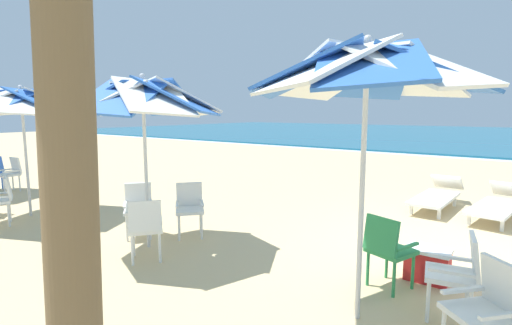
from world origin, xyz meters
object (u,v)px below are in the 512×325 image
object	(u,v)px
plastic_chair_0	(488,307)
beach_umbrella_2	(22,103)
beach_umbrella_0	(367,73)
plastic_chair_5	(145,226)
plastic_chair_3	(190,206)
beach_umbrella_1	(143,99)
plastic_chair_7	(1,198)
cooler_box	(427,264)
sun_lounger_2	(437,195)
plastic_chair_2	(458,271)
plastic_chair_1	(388,247)
plastic_chair_4	(138,206)
plastic_chair_8	(69,184)
plastic_chair_9	(11,172)
sun_lounger_1	(498,204)

from	to	relation	value
plastic_chair_0	beach_umbrella_2	bearing A→B (deg)	-178.71
beach_umbrella_0	plastic_chair_5	size ratio (longest dim) A/B	3.13
plastic_chair_3	beach_umbrella_1	bearing A→B (deg)	-99.22
plastic_chair_7	cooler_box	distance (m)	7.00
sun_lounger_2	plastic_chair_3	bearing A→B (deg)	-124.27
plastic_chair_2	cooler_box	size ratio (longest dim) A/B	1.73
plastic_chair_3	sun_lounger_2	distance (m)	5.21
plastic_chair_1	plastic_chair_7	world-z (taller)	same
plastic_chair_4	cooler_box	xyz separation A→B (m)	(4.20, 1.02, -0.30)
beach_umbrella_2	plastic_chair_5	bearing A→B (deg)	-1.21
plastic_chair_3	plastic_chair_8	size ratio (longest dim) A/B	1.00
plastic_chair_7	plastic_chair_9	bearing A→B (deg)	156.54
plastic_chair_2	beach_umbrella_2	xyz separation A→B (m)	(-7.30, -0.79, 1.69)
beach_umbrella_0	sun_lounger_2	distance (m)	5.50
beach_umbrella_1	plastic_chair_8	xyz separation A→B (m)	(-3.33, 0.54, -1.70)
plastic_chair_3	plastic_chair_4	world-z (taller)	same
plastic_chair_8	plastic_chair_0	bearing A→B (deg)	-4.92
beach_umbrella_0	cooler_box	world-z (taller)	beach_umbrella_0
beach_umbrella_1	sun_lounger_1	bearing A→B (deg)	49.73
plastic_chair_2	sun_lounger_2	xyz separation A→B (m)	(-1.01, 4.54, -0.22)
beach_umbrella_1	plastic_chair_4	size ratio (longest dim) A/B	2.96
plastic_chair_5	plastic_chair_8	size ratio (longest dim) A/B	1.00
sun_lounger_2	plastic_chair_4	bearing A→B (deg)	-126.87
plastic_chair_8	sun_lounger_1	bearing A→B (deg)	30.17
plastic_chair_4	sun_lounger_1	size ratio (longest dim) A/B	0.39
plastic_chair_1	plastic_chair_7	xyz separation A→B (m)	(-6.33, -1.60, 0.00)
beach_umbrella_2	beach_umbrella_0	bearing A→B (deg)	2.21
beach_umbrella_1	beach_umbrella_2	size ratio (longest dim) A/B	1.02
plastic_chair_5	plastic_chair_1	bearing A→B (deg)	21.09
plastic_chair_0	sun_lounger_2	size ratio (longest dim) A/B	0.40
sun_lounger_1	cooler_box	size ratio (longest dim) A/B	4.43
plastic_chair_0	plastic_chair_1	xyz separation A→B (m)	(-1.05, 0.87, 0.00)
sun_lounger_2	plastic_chair_7	bearing A→B (deg)	-135.85
plastic_chair_3	sun_lounger_1	xyz separation A→B (m)	(4.02, 4.15, -0.22)
plastic_chair_3	sun_lounger_2	world-z (taller)	plastic_chair_3
beach_umbrella_1	cooler_box	xyz separation A→B (m)	(3.65, 1.26, -2.00)
plastic_chair_3	plastic_chair_9	distance (m)	6.18
plastic_chair_5	plastic_chair_3	bearing A→B (deg)	105.30
plastic_chair_4	plastic_chair_5	distance (m)	1.15
plastic_chair_2	plastic_chair_7	world-z (taller)	same
plastic_chair_5	plastic_chair_9	xyz separation A→B (m)	(-6.47, 0.83, 0.00)
plastic_chair_4	plastic_chair_9	distance (m)	5.51
cooler_box	beach_umbrella_0	bearing A→B (deg)	-105.90
plastic_chair_3	plastic_chair_7	xyz separation A→B (m)	(-3.14, -1.59, 0.00)
cooler_box	beach_umbrella_2	bearing A→B (deg)	-167.29
cooler_box	plastic_chair_5	bearing A→B (deg)	-153.18
plastic_chair_4	plastic_chair_1	bearing A→B (deg)	7.48
beach_umbrella_1	plastic_chair_8	distance (m)	3.78
sun_lounger_1	plastic_chair_4	bearing A→B (deg)	-135.27
beach_umbrella_0	plastic_chair_4	bearing A→B (deg)	175.82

